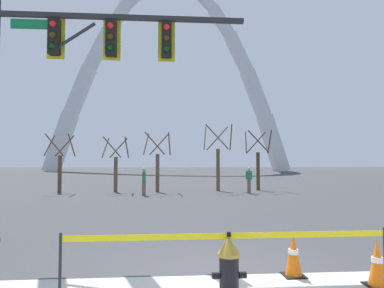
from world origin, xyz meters
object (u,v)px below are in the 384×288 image
object	(u,v)px
traffic_cone_by_hydrant	(293,255)
traffic_cone_mid_sidewalk	(377,263)
fire_hydrant	(229,272)
pedestrian_walking_left	(144,181)
monument_arch	(170,84)
traffic_signal_gantry	(68,68)
pedestrian_standing_center	(249,180)

from	to	relation	value
traffic_cone_by_hydrant	traffic_cone_mid_sidewalk	xyz separation A→B (m)	(1.11, -0.58, 0.00)
traffic_cone_by_hydrant	fire_hydrant	bearing A→B (deg)	-138.66
pedestrian_walking_left	fire_hydrant	bearing A→B (deg)	-82.43
monument_arch	traffic_cone_by_hydrant	bearing A→B (deg)	-88.87
traffic_cone_by_hydrant	traffic_signal_gantry	bearing A→B (deg)	147.07
traffic_cone_by_hydrant	traffic_signal_gantry	world-z (taller)	traffic_signal_gantry
traffic_signal_gantry	pedestrian_walking_left	distance (m)	12.02
fire_hydrant	monument_arch	xyz separation A→B (m)	(-0.00, 67.51, 17.81)
monument_arch	pedestrian_walking_left	distance (m)	54.83
traffic_cone_mid_sidewalk	pedestrian_walking_left	world-z (taller)	pedestrian_walking_left
fire_hydrant	traffic_signal_gantry	size ratio (longest dim) A/B	0.15
traffic_cone_mid_sidewalk	pedestrian_standing_center	world-z (taller)	pedestrian_standing_center
pedestrian_standing_center	traffic_cone_by_hydrant	bearing A→B (deg)	-101.00
fire_hydrant	traffic_cone_mid_sidewalk	world-z (taller)	fire_hydrant
traffic_signal_gantry	pedestrian_standing_center	world-z (taller)	traffic_signal_gantry
fire_hydrant	pedestrian_walking_left	xyz separation A→B (m)	(-2.07, 15.58, 0.35)
traffic_signal_gantry	pedestrian_walking_left	size ratio (longest dim) A/B	4.04
pedestrian_standing_center	traffic_cone_mid_sidewalk	bearing A→B (deg)	-96.75
fire_hydrant	traffic_cone_mid_sidewalk	bearing A→B (deg)	13.32
monument_arch	pedestrian_walking_left	size ratio (longest dim) A/B	31.66
fire_hydrant	pedestrian_walking_left	size ratio (longest dim) A/B	0.62
traffic_cone_mid_sidewalk	pedestrian_walking_left	xyz separation A→B (m)	(-4.49, 15.01, 0.46)
traffic_cone_by_hydrant	monument_arch	bearing A→B (deg)	91.13
traffic_signal_gantry	pedestrian_walking_left	xyz separation A→B (m)	(1.21, 11.45, -3.45)
traffic_cone_mid_sidewalk	monument_arch	size ratio (longest dim) A/B	0.01
traffic_cone_by_hydrant	traffic_cone_mid_sidewalk	distance (m)	1.26
traffic_cone_mid_sidewalk	monument_arch	distance (m)	69.34
traffic_signal_gantry	pedestrian_walking_left	bearing A→B (deg)	83.95
traffic_cone_mid_sidewalk	pedestrian_standing_center	xyz separation A→B (m)	(1.90, 16.10, 0.46)
fire_hydrant	pedestrian_walking_left	world-z (taller)	pedestrian_walking_left
traffic_cone_by_hydrant	pedestrian_standing_center	distance (m)	15.82
traffic_cone_by_hydrant	pedestrian_walking_left	size ratio (longest dim) A/B	0.46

